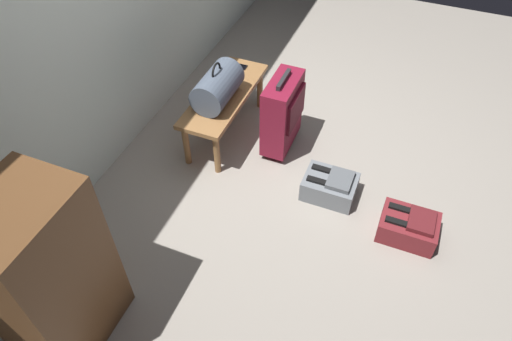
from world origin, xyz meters
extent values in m
plane|color=gray|center=(0.00, 0.00, 0.00)|extent=(6.60, 6.60, 0.00)
cube|color=olive|center=(0.23, 0.87, 0.39)|extent=(1.00, 0.36, 0.04)
cylinder|color=olive|center=(-0.21, 0.74, 0.19)|extent=(0.05, 0.05, 0.37)
cylinder|color=olive|center=(0.67, 0.74, 0.19)|extent=(0.05, 0.05, 0.37)
cylinder|color=olive|center=(-0.21, 1.00, 0.19)|extent=(0.05, 0.05, 0.37)
cylinder|color=olive|center=(0.67, 1.00, 0.19)|extent=(0.05, 0.05, 0.37)
cylinder|color=#475160|center=(0.13, 0.87, 0.54)|extent=(0.44, 0.26, 0.26)
torus|color=black|center=(0.13, 0.87, 0.68)|extent=(0.14, 0.02, 0.14)
cube|color=black|center=(0.62, 0.91, 0.41)|extent=(0.07, 0.14, 0.01)
cube|color=black|center=(0.62, 0.91, 0.42)|extent=(0.06, 0.13, 0.00)
cube|color=maroon|center=(0.25, 0.38, 0.34)|extent=(0.44, 0.20, 0.58)
cube|color=#500E1C|center=(0.25, 0.27, 0.41)|extent=(0.35, 0.02, 0.26)
cube|color=#262628|center=(0.25, 0.38, 0.65)|extent=(0.25, 0.03, 0.04)
cylinder|color=black|center=(0.10, 0.45, 0.03)|extent=(0.02, 0.05, 0.05)
cylinder|color=black|center=(0.41, 0.45, 0.03)|extent=(0.02, 0.05, 0.05)
cube|color=slate|center=(-0.12, -0.13, 0.09)|extent=(0.28, 0.38, 0.17)
cube|color=#515559|center=(-0.12, -0.20, 0.19)|extent=(0.21, 0.17, 0.04)
cube|color=black|center=(-0.18, -0.07, 0.18)|extent=(0.04, 0.19, 0.02)
cube|color=black|center=(-0.06, -0.07, 0.18)|extent=(0.04, 0.19, 0.02)
cube|color=maroon|center=(-0.28, -0.73, 0.09)|extent=(0.28, 0.38, 0.17)
cube|color=#55181C|center=(-0.28, -0.80, 0.19)|extent=(0.21, 0.17, 0.04)
cube|color=black|center=(-0.34, -0.66, 0.18)|extent=(0.04, 0.19, 0.02)
cube|color=black|center=(-0.21, -0.66, 0.18)|extent=(0.04, 0.19, 0.02)
cube|color=brown|center=(-1.67, 0.97, 0.55)|extent=(0.56, 0.44, 1.10)
camera|label=1|loc=(-2.42, -0.49, 2.62)|focal=32.48mm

